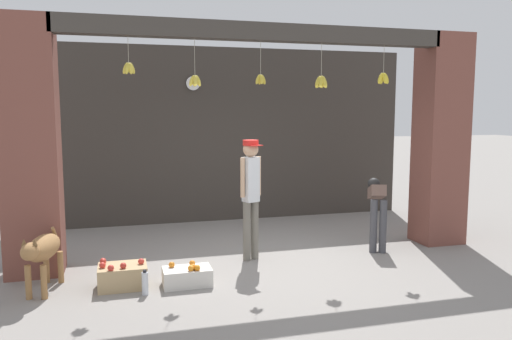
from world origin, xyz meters
name	(u,v)px	position (x,y,z in m)	size (l,w,h in m)	color
ground_plane	(264,261)	(0.00, 0.00, 0.00)	(60.00, 60.00, 0.00)	gray
shop_back_wall	(223,135)	(0.00, 2.85, 1.67)	(7.41, 0.12, 3.34)	#38332D
shop_pillar_left	(30,148)	(-3.05, 0.30, 1.67)	(0.70, 0.60, 3.34)	brown
shop_pillar_right	(440,140)	(3.05, 0.30, 1.67)	(0.70, 0.60, 3.34)	brown
storefront_awning	(262,34)	(0.01, 0.12, 3.20)	(5.51, 0.29, 0.89)	#3D3833
dog	(42,250)	(-2.86, -0.47, 0.51)	(0.45, 1.05, 0.74)	#9E7042
shopkeeper	(251,189)	(-0.16, 0.14, 1.04)	(0.33, 0.31, 1.74)	#6B665B
worker_stooping	(377,204)	(1.88, 0.17, 0.70)	(0.46, 0.79, 1.06)	#424247
fruit_crate_oranges	(187,276)	(-1.19, -0.69, 0.11)	(0.59, 0.36, 0.29)	silver
fruit_crate_apples	(122,276)	(-1.96, -0.55, 0.14)	(0.58, 0.43, 0.35)	tan
water_bottle	(145,283)	(-1.71, -0.88, 0.14)	(0.08, 0.08, 0.30)	silver
wall_clock	(193,83)	(-0.57, 2.78, 2.65)	(0.28, 0.03, 0.28)	black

